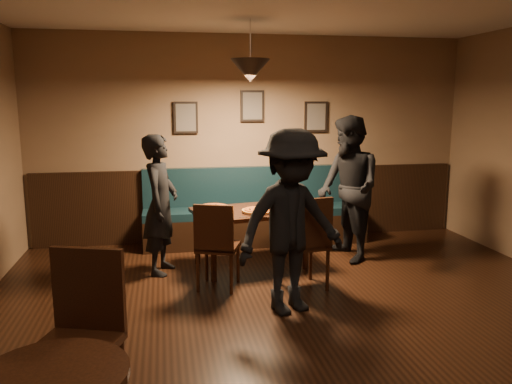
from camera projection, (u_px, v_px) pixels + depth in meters
floor at (331, 356)px, 3.93m from camera, size 7.00×7.00×0.00m
wall_back at (252, 139)px, 7.07m from camera, size 6.00×0.00×6.00m
wainscot at (252, 203)px, 7.20m from camera, size 5.88×0.06×1.00m
booth_bench at (256, 207)px, 6.94m from camera, size 3.00×0.60×1.00m
picture_left at (186, 118)px, 6.83m from camera, size 0.32×0.04×0.42m
picture_center at (252, 106)px, 6.96m from camera, size 0.32×0.04×0.42m
picture_right at (316, 117)px, 7.15m from camera, size 0.32×0.04×0.42m
pendant_lamp at (250, 71)px, 5.66m from camera, size 0.44×0.44×0.25m
dining_table at (251, 238)px, 5.99m from camera, size 1.40×1.05×0.68m
chair_near_left at (218, 245)px, 5.30m from camera, size 0.52×0.52×0.91m
chair_near_right at (303, 242)px, 5.28m from camera, size 0.51×0.51×0.98m
diner_left at (161, 205)px, 5.71m from camera, size 0.52×0.65×1.56m
diner_right at (348, 189)px, 6.16m from camera, size 0.77×0.93×1.76m
diner_front at (291, 222)px, 4.63m from camera, size 1.24×0.95×1.69m
pizza_a at (213, 208)px, 5.96m from camera, size 0.43×0.43×0.04m
pizza_b at (258, 211)px, 5.79m from camera, size 0.44×0.44×0.04m
pizza_c at (285, 205)px, 6.12m from camera, size 0.45×0.45×0.04m
soda_glass at (305, 206)px, 5.76m from camera, size 0.07×0.07×0.15m
tabasco_bottle at (297, 203)px, 6.01m from camera, size 0.04×0.04×0.12m
napkin_a at (200, 207)px, 6.09m from camera, size 0.17×0.17×0.01m
napkin_b at (204, 216)px, 5.61m from camera, size 0.17×0.17×0.01m
cutlery_set at (255, 217)px, 5.55m from camera, size 0.18×0.09×0.00m
cafe_chair_far at (75, 344)px, 3.01m from camera, size 0.59×0.59×1.04m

